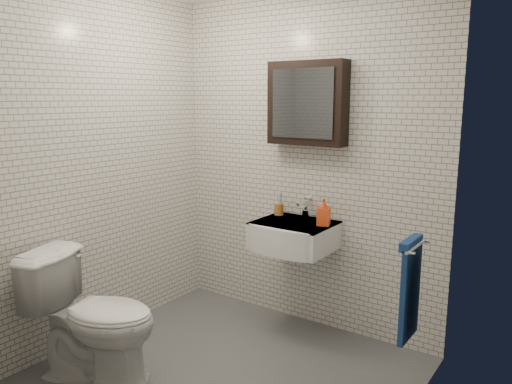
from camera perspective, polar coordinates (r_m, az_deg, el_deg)
ground at (r=3.40m, az=-3.66°, el=-19.98°), size 2.20×2.00×0.01m
room_shell at (r=2.94m, az=-4.00°, el=5.34°), size 2.22×2.02×2.51m
washbasin at (r=3.63m, az=4.09°, el=-5.00°), size 0.55×0.50×0.20m
faucet at (r=3.76m, az=5.67°, el=-1.96°), size 0.06×0.20×0.15m
mirror_cabinet at (r=3.66m, az=5.87°, el=10.05°), size 0.60×0.15×0.60m
towel_rail at (r=2.92m, az=17.22°, el=-10.14°), size 0.09×0.30×0.58m
toothbrush_cup at (r=3.84m, az=2.64°, el=-1.91°), size 0.09×0.09×0.19m
soap_bottle at (r=3.55m, az=7.76°, el=-2.27°), size 0.11×0.11×0.20m
toilet at (r=3.33m, az=-18.00°, el=-13.40°), size 0.90×0.68×0.82m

